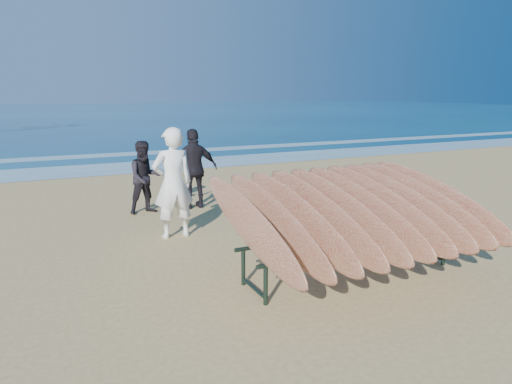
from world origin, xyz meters
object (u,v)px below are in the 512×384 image
Objects in this scene: person_dark_a at (146,177)px; person_dark_b at (194,169)px; surfboard_rack at (351,210)px; person_white at (173,183)px.

person_dark_b is at bearing -7.77° from person_dark_a.
surfboard_rack is 2.10× the size of person_dark_a.
person_dark_b is at bearing 99.18° from surfboard_rack.
surfboard_rack is 4.92m from person_dark_a.
person_dark_b is (1.06, -0.01, 0.11)m from person_dark_a.
person_white is at bearing 63.90° from person_dark_b.
surfboard_rack is at bearing 121.05° from person_white.
person_dark_a is at bearing 111.45° from surfboard_rack.
surfboard_rack is 3.24m from person_white.
person_dark_a is at bearing 1.02° from person_dark_b.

